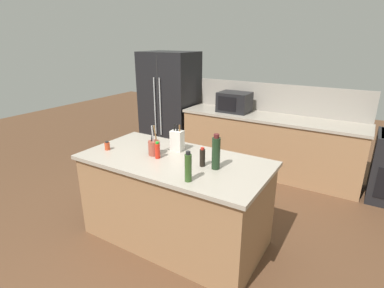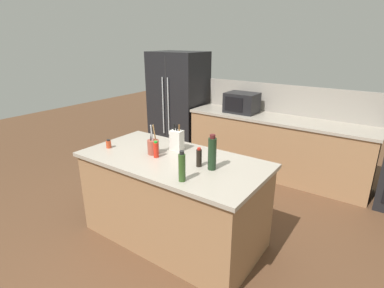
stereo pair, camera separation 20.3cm
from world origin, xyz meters
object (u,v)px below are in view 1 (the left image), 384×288
Objects in this scene: olive_oil_bottle at (188,167)px; wine_bottle at (216,153)px; spice_jar_paprika at (107,146)px; refrigerator at (170,103)px; utensil_crock at (154,147)px; soy_sauce_bottle at (202,157)px; hot_sauce_bottle at (157,151)px; microwave at (234,102)px; knife_block at (177,140)px.

wine_bottle is (0.08, 0.35, 0.03)m from olive_oil_bottle.
refrigerator is at bearing 109.95° from spice_jar_paprika.
utensil_crock reaches higher than soy_sauce_bottle.
olive_oil_bottle reaches higher than hot_sauce_bottle.
refrigerator is 3.09m from wine_bottle.
microwave reaches higher than soy_sauce_bottle.
refrigerator reaches higher than hot_sauce_bottle.
wine_bottle is 1.81× the size of soy_sauce_bottle.
microwave is 1.57× the size of utensil_crock.
soy_sauce_bottle is at bearing 7.84° from spice_jar_paprika.
wine_bottle reaches higher than knife_block.
spice_jar_paprika is at bearing -172.46° from wine_bottle.
refrigerator is at bearing 127.97° from olive_oil_bottle.
hot_sauce_bottle is (0.16, -2.27, -0.08)m from microwave.
microwave is 2.89× the size of hot_sauce_bottle.
utensil_crock is at bearing 15.48° from spice_jar_paprika.
hot_sauce_bottle is 0.52× the size of wine_bottle.
wine_bottle is at bearing -70.43° from microwave.
hot_sauce_bottle is at bearing 8.36° from spice_jar_paprika.
olive_oil_bottle is 1.17m from spice_jar_paprika.
spice_jar_paprika is at bearing -153.96° from knife_block.
utensil_crock is at bearing -58.22° from refrigerator.
wine_bottle is (2.11, -2.25, 0.17)m from refrigerator.
knife_block is 0.27m from utensil_crock.
olive_oil_bottle is (0.70, -2.55, -0.03)m from microwave.
utensil_crock reaches higher than olive_oil_bottle.
microwave is 5.26× the size of spice_jar_paprika.
microwave is (1.33, -0.05, 0.17)m from refrigerator.
knife_block is at bearing 29.83° from spice_jar_paprika.
olive_oil_bottle is 0.36m from wine_bottle.
spice_jar_paprika is (-0.62, -0.09, -0.04)m from hot_sauce_bottle.
knife_block is at bearing 159.44° from wine_bottle.
olive_oil_bottle is at bearing -9.21° from spice_jar_paprika.
soy_sauce_bottle is (0.48, 0.06, 0.01)m from hot_sauce_bottle.
knife_block reaches higher than spice_jar_paprika.
knife_block is at bearing 152.64° from soy_sauce_bottle.
olive_oil_bottle is at bearing -103.10° from wine_bottle.
utensil_crock is at bearing -88.05° from microwave.
knife_block is 0.29m from hot_sauce_bottle.
knife_block is 0.76m from spice_jar_paprika.
refrigerator is 1.34m from microwave.
refrigerator reaches higher than wine_bottle.
refrigerator is 6.87× the size of olive_oil_bottle.
hot_sauce_bottle is at bearing 152.68° from olive_oil_bottle.
utensil_crock is 1.18× the size of olive_oil_bottle.
spice_jar_paprika is at bearing -100.86° from microwave.
knife_block reaches higher than soy_sauce_bottle.
soy_sauce_bottle is (0.65, -2.21, -0.07)m from microwave.
refrigerator is at bearing 177.79° from microwave.
olive_oil_bottle is at bearing -52.73° from knife_block.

